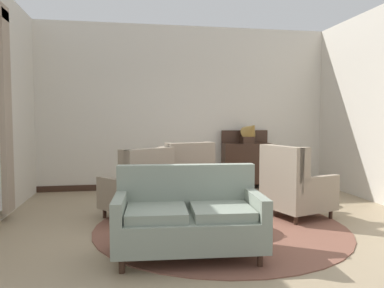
% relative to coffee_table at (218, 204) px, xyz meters
% --- Properties ---
extents(ground, '(9.08, 9.08, 0.00)m').
position_rel_coffee_table_xyz_m(ground, '(0.07, -0.15, -0.35)').
color(ground, '#9E896B').
extents(wall_back, '(6.27, 0.08, 3.38)m').
position_rel_coffee_table_xyz_m(wall_back, '(0.07, 3.10, 1.34)').
color(wall_back, silver).
rests_on(wall_back, ground).
extents(baseboard_back, '(6.11, 0.03, 0.12)m').
position_rel_coffee_table_xyz_m(baseboard_back, '(0.07, 3.04, -0.29)').
color(baseboard_back, '#382319').
rests_on(baseboard_back, ground).
extents(area_rug, '(3.37, 3.37, 0.01)m').
position_rel_coffee_table_xyz_m(area_rug, '(0.07, 0.15, -0.34)').
color(area_rug, brown).
rests_on(area_rug, ground).
extents(coffee_table, '(0.76, 0.76, 0.44)m').
position_rel_coffee_table_xyz_m(coffee_table, '(0.00, 0.00, 0.00)').
color(coffee_table, '#382319').
rests_on(coffee_table, ground).
extents(porcelain_vase, '(0.17, 0.17, 0.36)m').
position_rel_coffee_table_xyz_m(porcelain_vase, '(-0.03, 0.05, 0.25)').
color(porcelain_vase, '#384C93').
rests_on(porcelain_vase, coffee_table).
extents(settee, '(1.59, 0.91, 0.94)m').
position_rel_coffee_table_xyz_m(settee, '(-0.52, -0.82, 0.06)').
color(settee, gray).
rests_on(settee, ground).
extents(armchair_beside_settee, '(1.01, 1.02, 1.07)m').
position_rel_coffee_table_xyz_m(armchair_beside_settee, '(-0.22, 1.45, 0.11)').
color(armchair_beside_settee, gray).
rests_on(armchair_beside_settee, ground).
extents(armchair_near_window, '(1.04, 1.00, 1.07)m').
position_rel_coffee_table_xyz_m(armchair_near_window, '(1.25, 0.41, 0.10)').
color(armchair_near_window, gray).
rests_on(armchair_near_window, ground).
extents(armchair_far_left, '(1.14, 1.13, 1.04)m').
position_rel_coffee_table_xyz_m(armchair_far_left, '(-0.98, 0.79, 0.09)').
color(armchair_far_left, gray).
rests_on(armchair_far_left, ground).
extents(side_table, '(0.45, 0.45, 0.71)m').
position_rel_coffee_table_xyz_m(side_table, '(1.48, 1.39, 0.07)').
color(side_table, '#382319').
rests_on(side_table, ground).
extents(sideboard, '(1.01, 0.35, 1.21)m').
position_rel_coffee_table_xyz_m(sideboard, '(1.31, 2.80, 0.19)').
color(sideboard, '#382319').
rests_on(sideboard, ground).
extents(gramophone, '(0.44, 0.52, 0.52)m').
position_rel_coffee_table_xyz_m(gramophone, '(1.36, 2.71, 0.85)').
color(gramophone, '#382319').
rests_on(gramophone, sideboard).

